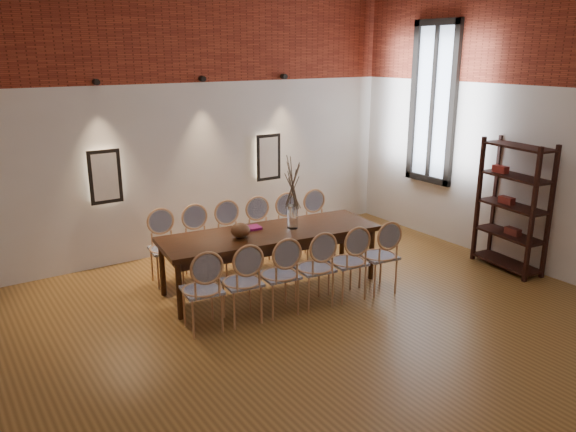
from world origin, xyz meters
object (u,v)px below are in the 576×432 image
vase (293,217)px  chair_near_c (279,275)px  chair_far_b (200,244)px  dining_table (271,259)px  chair_far_c (233,239)px  chair_far_a (166,249)px  chair_far_f (321,225)px  chair_near_e (347,262)px  chair_far_d (263,234)px  bowl (240,230)px  shelving_rack (512,206)px  book (250,228)px  chair_near_b (242,282)px  chair_far_e (293,229)px  chair_near_d (314,268)px  chair_near_f (379,256)px

vase → chair_near_c: bearing=-133.9°
chair_near_c → chair_far_b: bearing=107.7°
dining_table → chair_far_c: chair_far_c is taller
chair_far_a → chair_far_f: same height
chair_near_c → chair_near_e: bearing=-0.0°
chair_far_b → chair_far_c: (0.46, -0.06, 0.00)m
chair_far_d → bowl: size_ratio=3.92×
vase → bowl: 0.74m
chair_far_b → shelving_rack: shelving_rack is taller
chair_far_f → bowl: 1.80m
chair_far_f → chair_near_e: bearing=72.3°
chair_far_b → chair_near_c: bearing=107.7°
chair_far_b → chair_far_c: same height
chair_near_c → book: size_ratio=3.62×
chair_near_b → chair_far_e: size_ratio=1.00×
chair_far_a → chair_far_b: same height
chair_near_b → chair_far_d: (1.09, 1.33, 0.00)m
chair_near_d → chair_far_f: (1.09, 1.33, 0.00)m
shelving_rack → chair_near_e: bearing=176.4°
chair_far_c → vase: bearing=126.9°
chair_far_f → book: chair_far_f is taller
chair_near_c → chair_near_e: size_ratio=1.00×
vase → chair_far_e: bearing=55.5°
chair_near_b → chair_far_c: same height
chair_far_f → shelving_rack: 2.67m
chair_near_e → book: bearing=133.8°
chair_near_d → book: size_ratio=3.62×
chair_near_d → chair_far_d: size_ratio=1.00×
chair_near_c → vase: (0.63, 0.65, 0.43)m
chair_far_c → bowl: chair_far_c is taller
chair_near_c → bowl: 0.79m
chair_near_b → chair_far_a: 1.52m
chair_near_b → chair_far_b: bearing=90.0°
chair_near_e → chair_far_a: 2.35m
chair_near_d → chair_far_b: size_ratio=1.00×
chair_far_a → chair_far_f: size_ratio=1.00×
chair_near_c → shelving_rack: (3.41, -0.59, 0.43)m
chair_near_f → chair_far_d: bearing=122.5°
bowl → chair_near_e: bearing=-38.1°
chair_far_e → vase: size_ratio=3.13×
chair_far_a → bowl: size_ratio=3.92×
chair_near_d → chair_near_f: same height
chair_far_b → dining_table: bearing=133.7°
chair_near_c → chair_far_d: same height
chair_near_c → chair_far_a: size_ratio=1.00×
dining_table → bowl: size_ratio=11.56×
chair_far_b → chair_far_d: size_ratio=1.00×
chair_near_b → chair_far_f: size_ratio=1.00×
bowl → dining_table: bearing=-0.2°
bowl → chair_near_f: bearing=-30.1°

